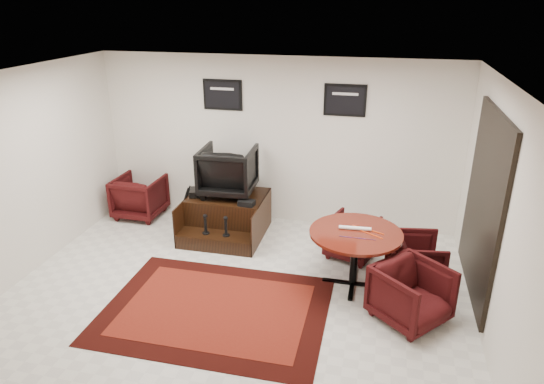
{
  "coord_description": "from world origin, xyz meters",
  "views": [
    {
      "loc": [
        1.69,
        -5.1,
        3.64
      ],
      "look_at": [
        0.3,
        0.9,
        1.16
      ],
      "focal_mm": 32.0,
      "sensor_mm": 36.0,
      "label": 1
    }
  ],
  "objects_px": {
    "table_chair_corner": "(411,292)",
    "meeting_table": "(355,238)",
    "table_chair_window": "(416,257)",
    "armchair_side": "(140,195)",
    "table_chair_back": "(353,235)",
    "shine_chair": "(228,169)",
    "shine_podium": "(227,216)"
  },
  "relations": [
    {
      "from": "table_chair_corner",
      "to": "armchair_side",
      "type": "bearing_deg",
      "value": 107.29
    },
    {
      "from": "table_chair_back",
      "to": "shine_chair",
      "type": "bearing_deg",
      "value": 6.21
    },
    {
      "from": "shine_chair",
      "to": "table_chair_window",
      "type": "bearing_deg",
      "value": 159.86
    },
    {
      "from": "shine_podium",
      "to": "armchair_side",
      "type": "distance_m",
      "value": 1.74
    },
    {
      "from": "meeting_table",
      "to": "table_chair_window",
      "type": "distance_m",
      "value": 0.94
    },
    {
      "from": "shine_chair",
      "to": "meeting_table",
      "type": "distance_m",
      "value": 2.51
    },
    {
      "from": "table_chair_corner",
      "to": "meeting_table",
      "type": "bearing_deg",
      "value": 90.33
    },
    {
      "from": "table_chair_back",
      "to": "armchair_side",
      "type": "bearing_deg",
      "value": 9.42
    },
    {
      "from": "shine_podium",
      "to": "table_chair_back",
      "type": "bearing_deg",
      "value": -8.84
    },
    {
      "from": "shine_podium",
      "to": "table_chair_corner",
      "type": "relative_size",
      "value": 1.63
    },
    {
      "from": "armchair_side",
      "to": "table_chair_window",
      "type": "relative_size",
      "value": 1.13
    },
    {
      "from": "table_chair_corner",
      "to": "shine_chair",
      "type": "bearing_deg",
      "value": 98.01
    },
    {
      "from": "shine_chair",
      "to": "table_chair_window",
      "type": "xyz_separation_m",
      "value": [
        2.96,
        -0.94,
        -0.72
      ]
    },
    {
      "from": "shine_podium",
      "to": "meeting_table",
      "type": "height_order",
      "value": "meeting_table"
    },
    {
      "from": "armchair_side",
      "to": "table_chair_back",
      "type": "height_order",
      "value": "armchair_side"
    },
    {
      "from": "table_chair_window",
      "to": "armchair_side",
      "type": "bearing_deg",
      "value": 67.99
    },
    {
      "from": "shine_chair",
      "to": "table_chair_back",
      "type": "distance_m",
      "value": 2.24
    },
    {
      "from": "shine_chair",
      "to": "table_chair_back",
      "type": "xyz_separation_m",
      "value": [
        2.07,
        -0.46,
        -0.73
      ]
    },
    {
      "from": "table_chair_back",
      "to": "table_chair_window",
      "type": "bearing_deg",
      "value": 170.17
    },
    {
      "from": "armchair_side",
      "to": "meeting_table",
      "type": "xyz_separation_m",
      "value": [
        3.86,
        -1.41,
        0.3
      ]
    },
    {
      "from": "meeting_table",
      "to": "table_chair_back",
      "type": "bearing_deg",
      "value": 95.33
    },
    {
      "from": "armchair_side",
      "to": "meeting_table",
      "type": "bearing_deg",
      "value": 161.15
    },
    {
      "from": "shine_chair",
      "to": "table_chair_corner",
      "type": "relative_size",
      "value": 1.1
    },
    {
      "from": "shine_chair",
      "to": "armchair_side",
      "type": "height_order",
      "value": "shine_chair"
    },
    {
      "from": "shine_podium",
      "to": "table_chair_corner",
      "type": "height_order",
      "value": "table_chair_corner"
    },
    {
      "from": "shine_podium",
      "to": "armchair_side",
      "type": "relative_size",
      "value": 1.59
    },
    {
      "from": "table_chair_back",
      "to": "table_chair_corner",
      "type": "relative_size",
      "value": 0.87
    },
    {
      "from": "shine_chair",
      "to": "table_chair_window",
      "type": "distance_m",
      "value": 3.19
    },
    {
      "from": "armchair_side",
      "to": "table_chair_window",
      "type": "xyz_separation_m",
      "value": [
        4.67,
        -1.1,
        -0.04
      ]
    },
    {
      "from": "table_chair_window",
      "to": "meeting_table",
      "type": "bearing_deg",
      "value": 102.37
    },
    {
      "from": "meeting_table",
      "to": "table_chair_corner",
      "type": "xyz_separation_m",
      "value": [
        0.72,
        -0.63,
        -0.31
      ]
    },
    {
      "from": "shine_chair",
      "to": "table_chair_corner",
      "type": "distance_m",
      "value": 3.5
    }
  ]
}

